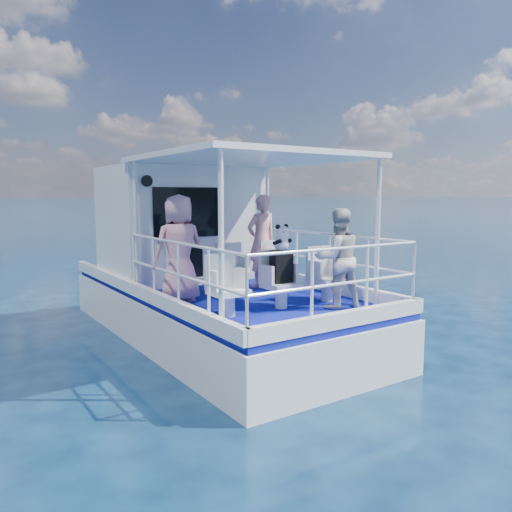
{
  "coord_description": "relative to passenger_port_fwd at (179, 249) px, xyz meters",
  "views": [
    {
      "loc": [
        -4.31,
        -6.9,
        2.55
      ],
      "look_at": [
        0.02,
        -0.4,
        1.6
      ],
      "focal_mm": 35.0,
      "sensor_mm": 36.0,
      "label": 1
    }
  ],
  "objects": [
    {
      "name": "ground",
      "position": [
        1.05,
        -0.14,
        -1.74
      ],
      "size": [
        2000.0,
        2000.0,
        0.0
      ],
      "primitive_type": "plane",
      "color": "#071A34",
      "rests_on": "ground"
    },
    {
      "name": "deck",
      "position": [
        1.05,
        0.86,
        -0.89
      ],
      "size": [
        2.9,
        6.9,
        0.1
      ],
      "primitive_type": "cube",
      "color": "#091188",
      "rests_on": "hull"
    },
    {
      "name": "backpack_port",
      "position": [
        0.19,
        0.0,
        -0.23
      ],
      "size": [
        0.34,
        0.19,
        0.45
      ],
      "primitive_type": "cube",
      "color": "black",
      "rests_on": "seat_port_fwd"
    },
    {
      "name": "passenger_port_fwd",
      "position": [
        0.0,
        0.0,
        0.0
      ],
      "size": [
        0.65,
        0.48,
        1.67
      ],
      "primitive_type": "imported",
      "rotation": [
        0.0,
        0.0,
        3.09
      ],
      "color": "pink",
      "rests_on": "deck"
    },
    {
      "name": "passenger_stbd_aft",
      "position": [
        1.76,
        -1.68,
        -0.1
      ],
      "size": [
        0.85,
        0.74,
        1.47
      ],
      "primitive_type": "imported",
      "rotation": [
        0.0,
        0.0,
        2.84
      ],
      "color": "beige",
      "rests_on": "deck"
    },
    {
      "name": "seat_stbd_fwd",
      "position": [
        1.95,
        0.06,
        -0.65
      ],
      "size": [
        0.48,
        0.46,
        0.38
      ],
      "primitive_type": "cube",
      "color": "silver",
      "rests_on": "deck"
    },
    {
      "name": "compact_camera",
      "position": [
        0.18,
        0.0,
        0.02
      ],
      "size": [
        0.1,
        0.06,
        0.06
      ],
      "primitive_type": "cube",
      "color": "black",
      "rests_on": "backpack_port"
    },
    {
      "name": "canopy_posts",
      "position": [
        1.05,
        -0.39,
        0.26
      ],
      "size": [
        2.77,
        2.97,
        2.2
      ],
      "color": "white",
      "rests_on": "deck"
    },
    {
      "name": "hull",
      "position": [
        1.05,
        0.86,
        -1.74
      ],
      "size": [
        3.0,
        7.0,
        1.6
      ],
      "primitive_type": "cube",
      "color": "white",
      "rests_on": "ground"
    },
    {
      "name": "panda",
      "position": [
        1.07,
        -1.22,
        0.21
      ],
      "size": [
        0.25,
        0.21,
        0.39
      ],
      "primitive_type": null,
      "color": "white",
      "rests_on": "backpack_center"
    },
    {
      "name": "seat_port_aft",
      "position": [
        0.15,
        -1.24,
        -0.65
      ],
      "size": [
        0.48,
        0.46,
        0.38
      ],
      "primitive_type": "cube",
      "color": "silver",
      "rests_on": "deck"
    },
    {
      "name": "seat_stbd_aft",
      "position": [
        1.95,
        -1.24,
        -0.65
      ],
      "size": [
        0.48,
        0.46,
        0.38
      ],
      "primitive_type": "cube",
      "color": "silver",
      "rests_on": "deck"
    },
    {
      "name": "railings",
      "position": [
        1.05,
        -0.71,
        -0.34
      ],
      "size": [
        2.84,
        3.59,
        1.0
      ],
      "primitive_type": null,
      "color": "white",
      "rests_on": "deck"
    },
    {
      "name": "seat_port_fwd",
      "position": [
        0.15,
        0.06,
        -0.65
      ],
      "size": [
        0.48,
        0.46,
        0.38
      ],
      "primitive_type": "cube",
      "color": "silver",
      "rests_on": "deck"
    },
    {
      "name": "canopy",
      "position": [
        1.05,
        -0.34,
        1.4
      ],
      "size": [
        3.0,
        3.2,
        0.08
      ],
      "primitive_type": "cube",
      "color": "white",
      "rests_on": "cabin"
    },
    {
      "name": "backpack_center",
      "position": [
        1.06,
        -1.22,
        -0.22
      ],
      "size": [
        0.31,
        0.18,
        0.47
      ],
      "primitive_type": "cube",
      "color": "black",
      "rests_on": "seat_center_aft"
    },
    {
      "name": "cabin",
      "position": [
        1.05,
        2.16,
        0.26
      ],
      "size": [
        2.85,
        2.0,
        2.2
      ],
      "primitive_type": "cube",
      "color": "white",
      "rests_on": "deck"
    },
    {
      "name": "passenger_stbd_fwd",
      "position": [
        1.81,
        0.38,
        -0.0
      ],
      "size": [
        0.63,
        0.44,
        1.67
      ],
      "primitive_type": "imported",
      "rotation": [
        0.0,
        0.0,
        3.2
      ],
      "color": "pink",
      "rests_on": "deck"
    },
    {
      "name": "seat_center_fwd",
      "position": [
        1.05,
        0.06,
        -0.65
      ],
      "size": [
        0.48,
        0.46,
        0.38
      ],
      "primitive_type": "cube",
      "color": "silver",
      "rests_on": "deck"
    },
    {
      "name": "seat_center_aft",
      "position": [
        1.05,
        -1.24,
        -0.65
      ],
      "size": [
        0.48,
        0.46,
        0.38
      ],
      "primitive_type": "cube",
      "color": "silver",
      "rests_on": "deck"
    }
  ]
}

